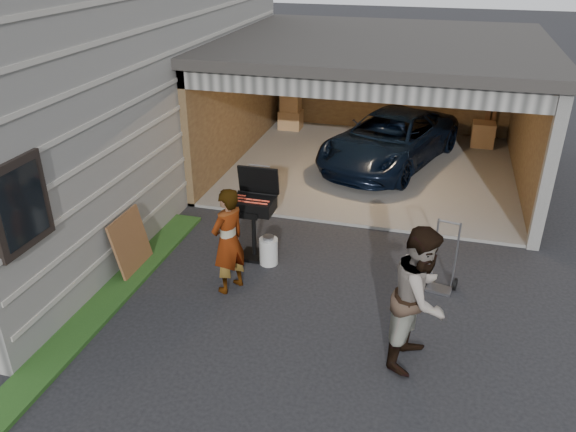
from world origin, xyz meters
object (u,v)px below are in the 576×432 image
Objects in this scene: propane_tank at (269,251)px; plywood_panel at (131,243)px; hand_truck at (441,276)px; woman at (228,241)px; bbq_grill at (254,208)px; man at (420,297)px; minivan at (389,142)px.

plywood_panel is (-2.03, -0.75, 0.25)m from propane_tank.
plywood_panel is at bearing -160.36° from hand_truck.
woman is at bearing -111.78° from propane_tank.
propane_tank is at bearing 20.29° from plywood_panel.
man is at bearing -34.54° from bbq_grill.
man is at bearing -88.76° from hand_truck.
man is 3.32m from bbq_grill.
woman is 1.03m from bbq_grill.
minivan reaches higher than plywood_panel.
hand_truck is at bearing -55.54° from minivan.
hand_truck is at bearing 0.21° from propane_tank.
woman is 3.24m from hand_truck.
bbq_grill is at bearing 70.87° from man.
woman is 3.66× the size of propane_tank.
woman is 2.91m from man.
propane_tank is at bearing -30.83° from bbq_grill.
hand_truck is (1.35, -4.87, -0.37)m from minivan.
minivan reaches higher than hand_truck.
man reaches higher than minivan.
man is 1.24× the size of bbq_grill.
propane_tank is 2.18m from plywood_panel.
plywood_panel is at bearing -68.60° from woman.
woman is 1.73m from plywood_panel.
propane_tank is 0.40× the size of hand_truck.
propane_tank is (-1.38, -4.88, -0.36)m from minivan.
minivan is 2.28× the size of man.
plywood_panel is (-3.41, -5.63, -0.11)m from minivan.
hand_truck is at bearing 130.69° from woman.
plywood_panel is 0.86× the size of hand_truck.
minivan is at bearing -171.76° from woman.
hand_truck reaches higher than propane_tank.
woman is 0.89× the size of man.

